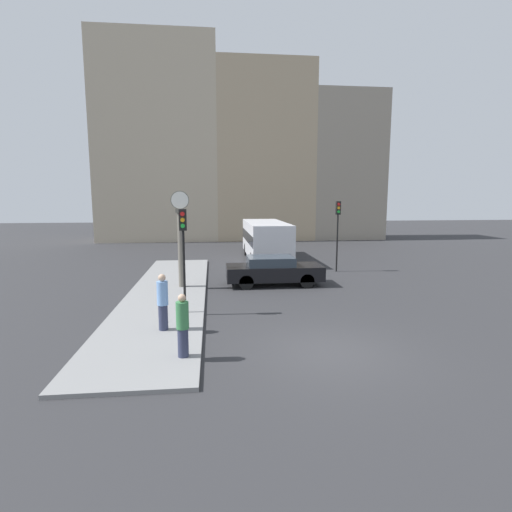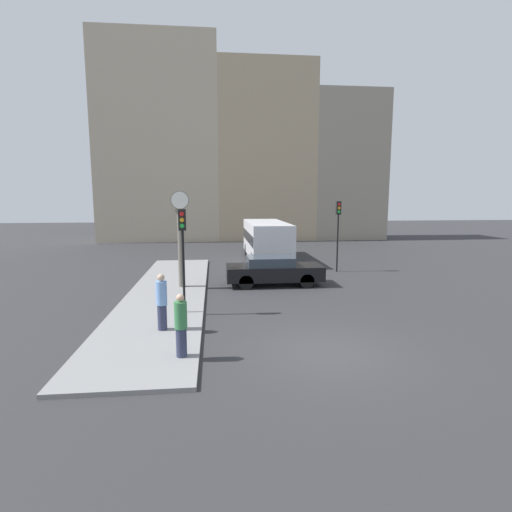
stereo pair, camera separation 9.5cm
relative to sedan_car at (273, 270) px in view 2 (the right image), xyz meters
name	(u,v)px [view 2 (the right image)]	position (x,y,z in m)	size (l,w,h in m)	color
ground_plane	(327,351)	(0.25, -8.62, -0.74)	(120.00, 120.00, 0.00)	#2D2D30
sidewalk_corner	(167,294)	(-4.99, -1.48, -0.68)	(3.37, 18.29, 0.11)	gray
building_row	(236,151)	(-0.55, 21.88, 8.07)	(28.36, 5.00, 19.30)	#B7A88E
sedan_car	(273,270)	(0.00, 0.00, 0.00)	(4.67, 1.90, 1.42)	black
bus_distant	(266,238)	(0.66, 7.79, 0.76)	(2.54, 7.85, 2.62)	silver
traffic_light_near	(183,239)	(-3.98, -4.67, 2.07)	(0.26, 0.24, 3.76)	black
traffic_light_far	(338,222)	(4.20, 3.17, 2.15)	(0.26, 0.24, 4.05)	black
street_clock	(181,240)	(-4.40, -0.36, 1.58)	(0.84, 0.39, 4.46)	#666056
pedestrian_green_hoodie	(181,325)	(-3.76, -8.82, 0.23)	(0.33, 0.33, 1.69)	#2D334C
pedestrian_blue_stripe	(162,302)	(-4.53, -6.57, 0.28)	(0.35, 0.35, 1.80)	#2D334C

